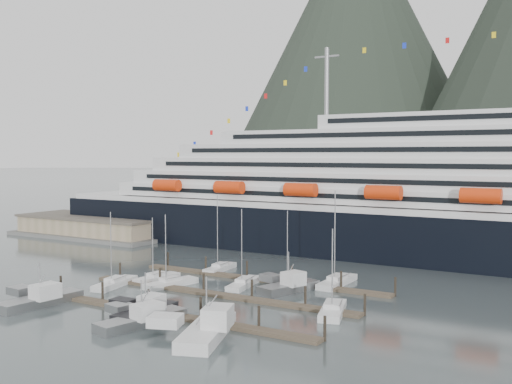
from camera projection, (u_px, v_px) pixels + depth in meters
ground at (231, 304)px, 87.51m from camera, size 1600.00×1600.00×0.00m
cruise_ship at (511, 204)px, 118.21m from camera, size 210.00×30.40×50.30m
warehouse at (94, 228)px, 160.39m from camera, size 46.00×20.00×5.80m
dock_near at (161, 313)px, 81.53m from camera, size 48.18×2.28×3.20m
dock_mid at (216, 294)px, 92.64m from camera, size 48.18×2.28×3.20m
dock_far at (259, 279)px, 103.75m from camera, size 48.18×2.28×3.20m
sailboat_a at (157, 279)px, 103.40m from camera, size 3.58×9.14×11.54m
sailboat_b at (115, 284)px, 99.34m from camera, size 4.56×10.41×12.95m
sailboat_c at (171, 284)px, 99.27m from camera, size 4.82×10.18×12.52m
sailboat_d at (244, 284)px, 99.28m from camera, size 4.34×10.74×13.38m
sailboat_e at (220, 268)px, 112.72m from camera, size 3.51×9.59×14.71m
sailboat_f at (288, 282)px, 100.81m from camera, size 5.25×8.70×12.93m
sailboat_g at (337, 282)px, 100.40m from camera, size 2.89×11.37×16.43m
sailboat_h at (333, 311)px, 81.98m from camera, size 5.68×10.33×12.43m
trawler_a at (40, 299)px, 86.75m from camera, size 9.36×12.95×6.99m
trawler_b at (145, 311)px, 80.37m from camera, size 7.96×10.45×6.68m
trawler_c at (141, 318)px, 76.75m from camera, size 9.34×13.03×6.42m
trawler_d at (205, 329)px, 71.37m from camera, size 11.45×14.16×8.15m
trawler_e at (288, 286)px, 95.55m from camera, size 9.20×11.42×7.05m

